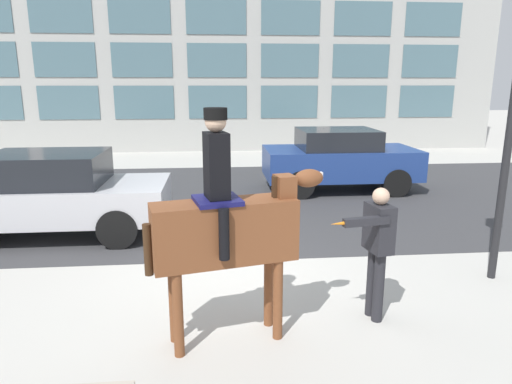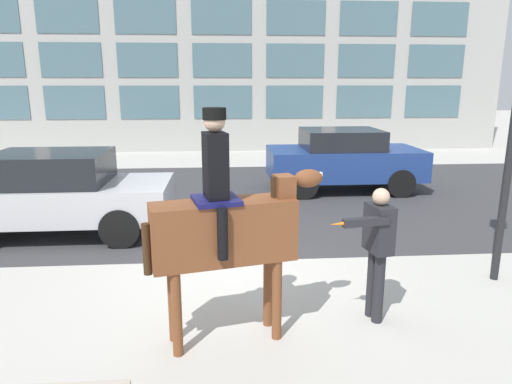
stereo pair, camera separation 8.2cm
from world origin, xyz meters
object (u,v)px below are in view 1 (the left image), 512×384
pedestrian_bystander (377,243)px  street_car_near_lane (53,193)px  street_car_far_lane (339,159)px  mounted_horse_lead (228,226)px

pedestrian_bystander → street_car_near_lane: pedestrian_bystander is taller
street_car_far_lane → mounted_horse_lead: bearing=-114.0°
mounted_horse_lead → pedestrian_bystander: 1.85m
pedestrian_bystander → street_car_far_lane: pedestrian_bystander is taller
mounted_horse_lead → pedestrian_bystander: mounted_horse_lead is taller
mounted_horse_lead → street_car_near_lane: mounted_horse_lead is taller
mounted_horse_lead → street_car_far_lane: bearing=52.9°
pedestrian_bystander → street_car_near_lane: 6.13m
pedestrian_bystander → street_car_far_lane: (1.41, 6.85, -0.12)m
mounted_horse_lead → street_car_near_lane: bearing=115.6°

